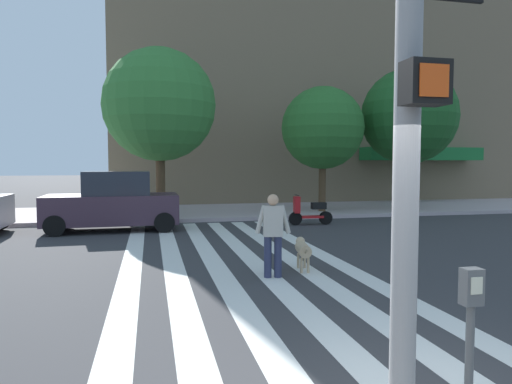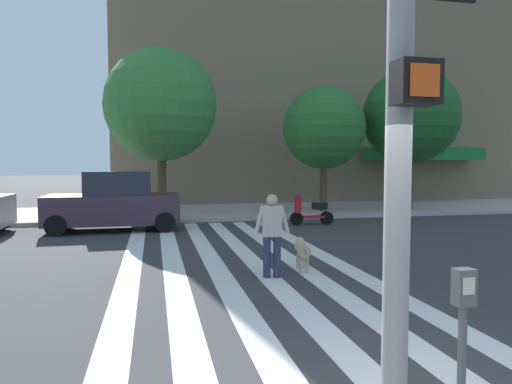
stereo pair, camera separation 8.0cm
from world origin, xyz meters
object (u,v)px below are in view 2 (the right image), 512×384
object	(u,v)px
street_tree_nearest	(161,105)
street_tree_further	(411,116)
parked_car_behind_first	(115,203)
pedestrian_dog_walker	(272,231)
parking_meter_curbside	(463,336)
street_tree_middle	(324,128)
parked_scooter	(312,212)
dog_on_leash	(302,249)

from	to	relation	value
street_tree_nearest	street_tree_further	world-z (taller)	street_tree_nearest
parked_car_behind_first	pedestrian_dog_walker	world-z (taller)	parked_car_behind_first
parking_meter_curbside	street_tree_middle	world-z (taller)	street_tree_middle
parked_scooter	street_tree_nearest	size ratio (longest dim) A/B	0.25
parked_car_behind_first	dog_on_leash	xyz separation A→B (m)	(4.30, -6.83, -0.48)
parking_meter_curbside	pedestrian_dog_walker	bearing A→B (deg)	88.64
parked_scooter	pedestrian_dog_walker	size ratio (longest dim) A/B	1.00
street_tree_nearest	dog_on_leash	distance (m)	11.00
dog_on_leash	street_tree_middle	bearing A→B (deg)	66.82
parked_car_behind_first	dog_on_leash	distance (m)	8.08
street_tree_further	dog_on_leash	size ratio (longest dim) A/B	6.11
street_tree_nearest	street_tree_middle	world-z (taller)	street_tree_nearest
parked_car_behind_first	street_tree_middle	world-z (taller)	street_tree_middle
parked_car_behind_first	pedestrian_dog_walker	bearing A→B (deg)	-64.21
parking_meter_curbside	street_tree_middle	xyz separation A→B (m)	(5.12, 16.16, 2.72)
parked_car_behind_first	street_tree_middle	bearing A→B (deg)	19.38
parking_meter_curbside	pedestrian_dog_walker	distance (m)	5.88
parked_car_behind_first	street_tree_nearest	xyz separation A→B (m)	(1.60, 3.02, 3.62)
parked_scooter	pedestrian_dog_walker	distance (m)	7.96
street_tree_middle	street_tree_further	world-z (taller)	street_tree_further
street_tree_further	pedestrian_dog_walker	xyz separation A→B (m)	(-9.20, -10.43, -3.45)
pedestrian_dog_walker	parking_meter_curbside	bearing A→B (deg)	-91.36
parking_meter_curbside	parked_scooter	size ratio (longest dim) A/B	0.83
street_tree_middle	dog_on_leash	distance (m)	11.18
parking_meter_curbside	parked_car_behind_first	size ratio (longest dim) A/B	0.32
parked_car_behind_first	street_tree_further	size ratio (longest dim) A/B	0.67
parked_car_behind_first	street_tree_nearest	world-z (taller)	street_tree_nearest
parking_meter_curbside	street_tree_further	bearing A→B (deg)	60.20
parked_scooter	street_tree_further	bearing A→B (deg)	28.87
street_tree_middle	pedestrian_dog_walker	bearing A→B (deg)	-115.83
pedestrian_dog_walker	street_tree_further	bearing A→B (deg)	48.57
street_tree_nearest	pedestrian_dog_walker	distance (m)	11.10
street_tree_nearest	street_tree_further	size ratio (longest dim) A/B	1.04
parked_car_behind_first	pedestrian_dog_walker	size ratio (longest dim) A/B	2.62
parked_scooter	street_tree_further	world-z (taller)	street_tree_further
street_tree_further	parked_car_behind_first	bearing A→B (deg)	-166.17
parking_meter_curbside	dog_on_leash	xyz separation A→B (m)	(0.91, 6.35, -0.59)
street_tree_middle	street_tree_further	xyz separation A→B (m)	(4.22, 0.14, 0.62)
dog_on_leash	parked_scooter	bearing A→B (deg)	69.05
parked_scooter	pedestrian_dog_walker	world-z (taller)	pedestrian_dog_walker
pedestrian_dog_walker	dog_on_leash	xyz separation A→B (m)	(0.77, 0.47, -0.48)
pedestrian_dog_walker	dog_on_leash	bearing A→B (deg)	31.12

